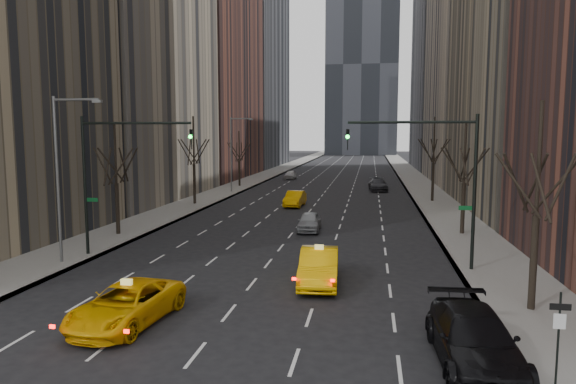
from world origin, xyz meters
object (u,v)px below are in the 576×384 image
at_px(taxi_sedan, 319,267).
at_px(parked_suv_black, 474,339).
at_px(silver_sedan_ahead, 309,222).
at_px(taxi_suv, 127,304).

height_order(taxi_sedan, parked_suv_black, same).
xyz_separation_m(silver_sedan_ahead, parked_suv_black, (7.67, -21.30, 0.16)).
bearing_deg(silver_sedan_ahead, taxi_sedan, -83.24).
distance_m(silver_sedan_ahead, parked_suv_black, 22.64).
distance_m(taxi_suv, taxi_sedan, 9.20).
height_order(taxi_sedan, silver_sedan_ahead, taxi_sedan).
bearing_deg(taxi_sedan, parked_suv_black, -57.92).
bearing_deg(taxi_sedan, silver_sedan_ahead, 95.58).
distance_m(taxi_sedan, parked_suv_black, 9.70).
xyz_separation_m(taxi_suv, parked_suv_black, (12.24, -1.56, 0.08)).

